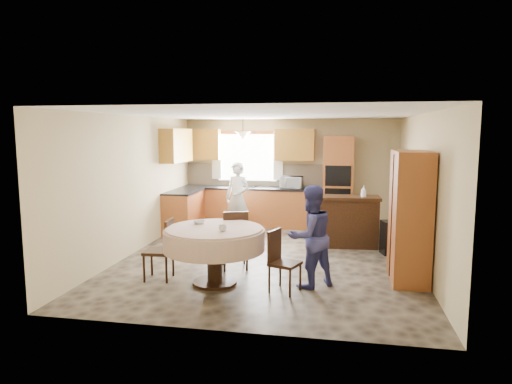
{
  "coord_description": "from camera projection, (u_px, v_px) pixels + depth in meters",
  "views": [
    {
      "loc": [
        1.2,
        -7.7,
        2.21
      ],
      "look_at": [
        -0.29,
        0.3,
        1.13
      ],
      "focal_mm": 32.0,
      "sensor_mm": 36.0,
      "label": 1
    }
  ],
  "objects": [
    {
      "name": "bottle_sideboard",
      "position": [
        364.0,
        193.0,
        8.66
      ],
      "size": [
        0.13,
        0.13,
        0.27
      ],
      "primitive_type": "imported",
      "rotation": [
        0.0,
        0.0,
        -0.29
      ],
      "color": "silver",
      "rests_on": "sideboard"
    },
    {
      "name": "oven_tower",
      "position": [
        338.0,
        183.0,
        10.28
      ],
      "size": [
        0.66,
        0.62,
        2.12
      ],
      "primitive_type": "cube",
      "color": "#AA602D",
      "rests_on": "floor"
    },
    {
      "name": "curtain_left",
      "position": [
        216.0,
        155.0,
        10.96
      ],
      "size": [
        0.22,
        0.02,
        1.15
      ],
      "primitive_type": "cube",
      "color": "white",
      "rests_on": "wall_back"
    },
    {
      "name": "oven_lower",
      "position": [
        338.0,
        199.0,
        10.02
      ],
      "size": [
        0.56,
        0.01,
        0.45
      ],
      "primitive_type": "cube",
      "color": "black",
      "rests_on": "oven_tower"
    },
    {
      "name": "bowl_table",
      "position": [
        199.0,
        222.0,
        6.84
      ],
      "size": [
        0.22,
        0.22,
        0.05
      ],
      "primitive_type": "imported",
      "rotation": [
        0.0,
        0.0,
        0.3
      ],
      "color": "#B2B2B2",
      "rests_on": "dining_table"
    },
    {
      "name": "cup_table",
      "position": [
        223.0,
        228.0,
        6.33
      ],
      "size": [
        0.15,
        0.15,
        0.09
      ],
      "primitive_type": "imported",
      "rotation": [
        0.0,
        0.0,
        0.39
      ],
      "color": "#B2B2B2",
      "rests_on": "dining_table"
    },
    {
      "name": "curtain_right",
      "position": [
        278.0,
        156.0,
        10.69
      ],
      "size": [
        0.22,
        0.02,
        1.15
      ],
      "primitive_type": "cube",
      "color": "white",
      "rests_on": "wall_back"
    },
    {
      "name": "wall_back",
      "position": [
        289.0,
        173.0,
        10.77
      ],
      "size": [
        5.0,
        0.02,
        2.5
      ],
      "primitive_type": "cube",
      "color": "tan",
      "rests_on": "floor"
    },
    {
      "name": "cupboard",
      "position": [
        410.0,
        217.0,
        6.72
      ],
      "size": [
        0.51,
        1.01,
        1.93
      ],
      "primitive_type": "cube",
      "color": "#AA602D",
      "rests_on": "floor"
    },
    {
      "name": "floor",
      "position": [
        269.0,
        258.0,
        8.01
      ],
      "size": [
        5.0,
        6.0,
        0.01
      ],
      "primitive_type": "cube",
      "color": "brown",
      "rests_on": "ground"
    },
    {
      "name": "dining_table",
      "position": [
        214.0,
        240.0,
        6.6
      ],
      "size": [
        1.46,
        1.46,
        0.84
      ],
      "color": "#321E0D",
      "rests_on": "floor"
    },
    {
      "name": "backsplash",
      "position": [
        254.0,
        175.0,
        10.92
      ],
      "size": [
        3.3,
        0.02,
        0.55
      ],
      "primitive_type": "cube",
      "color": "tan",
      "rests_on": "wall_back"
    },
    {
      "name": "base_cab_left",
      "position": [
        184.0,
        212.0,
        10.1
      ],
      "size": [
        0.6,
        1.2,
        0.88
      ],
      "primitive_type": "cube",
      "color": "#AA602D",
      "rests_on": "floor"
    },
    {
      "name": "window",
      "position": [
        247.0,
        157.0,
        10.88
      ],
      "size": [
        1.4,
        0.03,
        1.1
      ],
      "primitive_type": "cube",
      "color": "white",
      "rests_on": "wall_back"
    },
    {
      "name": "wall_right",
      "position": [
        421.0,
        191.0,
        7.39
      ],
      "size": [
        0.02,
        6.0,
        2.5
      ],
      "primitive_type": "cube",
      "color": "tan",
      "rests_on": "floor"
    },
    {
      "name": "sideboard",
      "position": [
        345.0,
        223.0,
        8.8
      ],
      "size": [
        1.32,
        0.62,
        0.92
      ],
      "primitive_type": "cube",
      "rotation": [
        0.0,
        0.0,
        0.07
      ],
      "color": "#321E0D",
      "rests_on": "floor"
    },
    {
      "name": "microwave",
      "position": [
        291.0,
        182.0,
        10.43
      ],
      "size": [
        0.52,
        0.37,
        0.28
      ],
      "primitive_type": "imported",
      "rotation": [
        0.0,
        0.0,
        -0.07
      ],
      "color": "silver",
      "rests_on": "counter_back"
    },
    {
      "name": "chair_back",
      "position": [
        235.0,
        237.0,
        7.31
      ],
      "size": [
        0.53,
        0.53,
        0.97
      ],
      "rotation": [
        0.0,
        0.0,
        3.47
      ],
      "color": "#321E0D",
      "rests_on": "floor"
    },
    {
      "name": "wall_cab_right",
      "position": [
        295.0,
        145.0,
        10.49
      ],
      "size": [
        0.9,
        0.33,
        0.72
      ],
      "primitive_type": "cube",
      "color": "gold",
      "rests_on": "wall_back"
    },
    {
      "name": "wall_cab_left",
      "position": [
        203.0,
        144.0,
        10.89
      ],
      "size": [
        0.85,
        0.33,
        0.72
      ],
      "primitive_type": "cube",
      "color": "gold",
      "rests_on": "wall_back"
    },
    {
      "name": "wall_cab_side",
      "position": [
        176.0,
        145.0,
        9.93
      ],
      "size": [
        0.33,
        1.2,
        0.72
      ],
      "primitive_type": "cube",
      "color": "gold",
      "rests_on": "wall_left"
    },
    {
      "name": "base_cab_back",
      "position": [
        251.0,
        207.0,
        10.74
      ],
      "size": [
        3.3,
        0.6,
        0.88
      ],
      "primitive_type": "cube",
      "color": "#AA602D",
      "rests_on": "floor"
    },
    {
      "name": "framed_picture",
      "position": [
        408.0,
        163.0,
        8.68
      ],
      "size": [
        0.06,
        0.58,
        0.48
      ],
      "color": "gold",
      "rests_on": "wall_right"
    },
    {
      "name": "oven_upper",
      "position": [
        338.0,
        176.0,
        9.95
      ],
      "size": [
        0.56,
        0.01,
        0.45
      ],
      "primitive_type": "cube",
      "color": "black",
      "rests_on": "oven_tower"
    },
    {
      "name": "counter_back",
      "position": [
        251.0,
        188.0,
        10.68
      ],
      "size": [
        3.3,
        0.64,
        0.04
      ],
      "primitive_type": "cube",
      "color": "black",
      "rests_on": "base_cab_back"
    },
    {
      "name": "ceiling",
      "position": [
        270.0,
        114.0,
        7.68
      ],
      "size": [
        5.0,
        6.0,
        0.01
      ],
      "primitive_type": "cube",
      "color": "white",
      "rests_on": "wall_back"
    },
    {
      "name": "pendant",
      "position": [
        243.0,
        136.0,
        10.35
      ],
      "size": [
        0.36,
        0.36,
        0.18
      ],
      "primitive_type": "cone",
      "rotation": [
        3.14,
        0.0,
        0.0
      ],
      "color": "beige",
      "rests_on": "ceiling"
    },
    {
      "name": "wall_front",
      "position": [
        227.0,
        221.0,
        4.92
      ],
      "size": [
        5.0,
        0.02,
        2.5
      ],
      "primitive_type": "cube",
      "color": "tan",
      "rests_on": "floor"
    },
    {
      "name": "wall_left",
      "position": [
        134.0,
        185.0,
        8.3
      ],
      "size": [
        0.02,
        6.0,
        2.5
      ],
      "primitive_type": "cube",
      "color": "tan",
      "rests_on": "floor"
    },
    {
      "name": "person_sink",
      "position": [
        238.0,
        198.0,
        9.89
      ],
      "size": [
        0.66,
        0.53,
        1.56
      ],
      "primitive_type": "imported",
      "rotation": [
        0.0,
        0.0,
        -0.31
      ],
      "color": "silver",
      "rests_on": "floor"
    },
    {
      "name": "space_heater",
      "position": [
        394.0,
        238.0,
        8.26
      ],
      "size": [
        0.51,
        0.41,
        0.61
      ],
      "primitive_type": "cube",
      "rotation": [
        0.0,
        0.0,
        0.26
      ],
      "color": "black",
      "rests_on": "floor"
    },
    {
      "name": "person_dining",
      "position": [
        310.0,
        236.0,
        6.47
      ],
      "size": [
        0.9,
        0.88,
        1.47
      ],
      "primitive_type": "imported",
      "rotation": [
        0.0,
        0.0,
        3.81
      ],
      "color": "navy",
      "rests_on": "floor"
    },
    {
      "name": "bowl_sideboard",
      "position": [
        326.0,
        198.0,
        8.81
      ],
      "size": [
        0.22,
        0.22,
        0.05
      ],
      "primitive_type": "imported",
      "rotation": [
        0.0,
        0.0,
        -0.18
      ],
      "color": "#B2B2B2",
      "rests_on": "sideboard"
    },
    {
      "name": "chair_left",
      "position": [
        163.0,
        246.0,
        6.81
      ],
      "size": [
        0.42,
        0.42,
        0.92
      ],
      "rotation": [
        0.0,
        0.0,
        -1.5
      ],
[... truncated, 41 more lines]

